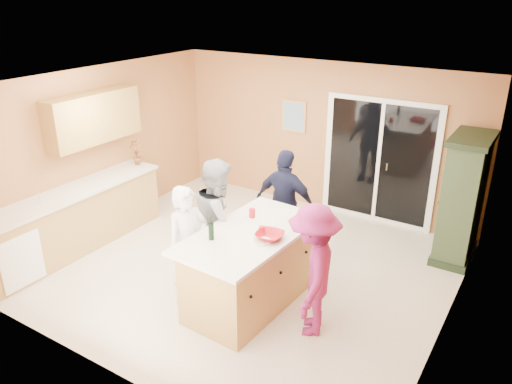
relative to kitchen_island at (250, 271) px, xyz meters
The scene contains 22 objects.
floor 1.02m from the kitchen_island, 128.93° to the left, with size 5.50×5.50×0.00m, color #EEE7CE.
ceiling 2.31m from the kitchen_island, 128.93° to the left, with size 5.50×5.00×0.10m, color white.
wall_back 3.35m from the kitchen_island, 100.02° to the left, with size 5.50×0.10×2.60m, color tan.
wall_front 2.06m from the kitchen_island, 107.44° to the right, with size 5.50×0.10×2.60m, color tan.
wall_left 3.49m from the kitchen_island, 168.08° to the left, with size 0.10×5.00×2.60m, color tan.
wall_right 2.44m from the kitchen_island, 17.77° to the left, with size 0.10×5.00×2.60m, color tan.
left_cabinet_run 3.03m from the kitchen_island, behind, with size 0.65×3.05×1.24m.
upper_cabinets 3.48m from the kitchen_island, behind, with size 0.35×1.60×0.75m, color #B18545.
sliding_door 3.25m from the kitchen_island, 81.30° to the left, with size 1.90×0.07×2.10m.
framed_picture 3.55m from the kitchen_island, 109.35° to the left, with size 0.46×0.04×0.56m.
kitchen_island is the anchor object (origin of this frame).
green_hutch 3.26m from the kitchen_island, 53.49° to the left, with size 0.53×1.01×1.85m.
woman_white 0.82m from the kitchen_island, 153.18° to the right, with size 0.57×0.37×1.55m, color white.
woman_grey 0.81m from the kitchen_island, 157.01° to the left, with size 0.84×0.65×1.72m, color #A6A7A9.
woman_navy 1.41m from the kitchen_island, 100.75° to the left, with size 0.95×0.39×1.62m, color #191B38.
woman_magenta 0.93m from the kitchen_island, ahead, with size 1.02×0.59×1.58m, color #8E1F5A.
serving_bowl 0.64m from the kitchen_island, ahead, with size 0.32×0.32×0.08m, color #B0131B.
tulip_vase 3.31m from the kitchen_island, 158.57° to the left, with size 0.23×0.16×0.44m, color red.
tumbler_near 0.60m from the kitchen_island, 15.89° to the left, with size 0.07×0.07×0.10m, color #B0131B.
tumbler_far 0.72m from the kitchen_island, 118.84° to the left, with size 0.08×0.08×0.12m, color #B0131B.
wine_bottle 0.80m from the kitchen_island, 125.75° to the right, with size 0.07×0.07×0.28m.
white_plate 0.61m from the kitchen_island, 26.56° to the right, with size 0.21×0.21×0.01m, color silver.
Camera 1 is at (3.45, -5.16, 3.74)m, focal length 35.00 mm.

